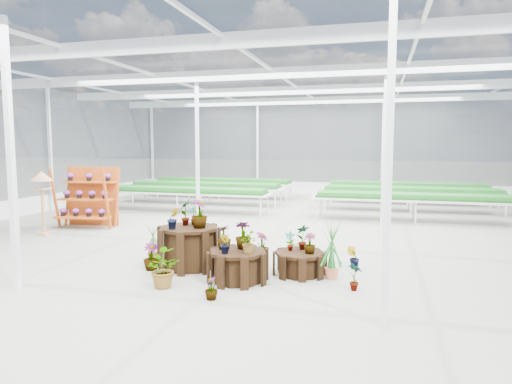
% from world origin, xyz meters
% --- Properties ---
extents(ground_plane, '(24.00, 24.00, 0.00)m').
position_xyz_m(ground_plane, '(0.00, 0.00, 0.00)').
color(ground_plane, gray).
rests_on(ground_plane, ground).
extents(greenhouse_shell, '(18.00, 24.00, 4.50)m').
position_xyz_m(greenhouse_shell, '(0.00, 0.00, 2.25)').
color(greenhouse_shell, white).
rests_on(greenhouse_shell, ground).
extents(steel_frame, '(18.00, 24.00, 4.50)m').
position_xyz_m(steel_frame, '(0.00, 0.00, 2.25)').
color(steel_frame, silver).
rests_on(steel_frame, ground).
extents(nursery_benches, '(16.00, 7.00, 0.84)m').
position_xyz_m(nursery_benches, '(0.00, 7.20, 0.42)').
color(nursery_benches, silver).
rests_on(nursery_benches, ground).
extents(plinth_tall, '(1.39, 1.39, 0.83)m').
position_xyz_m(plinth_tall, '(-0.72, -2.01, 0.41)').
color(plinth_tall, black).
rests_on(plinth_tall, ground).
extents(plinth_mid, '(1.31, 1.31, 0.56)m').
position_xyz_m(plinth_mid, '(0.48, -2.61, 0.28)').
color(plinth_mid, black).
rests_on(plinth_mid, ground).
extents(plinth_low, '(1.20, 1.20, 0.44)m').
position_xyz_m(plinth_low, '(1.48, -1.91, 0.22)').
color(plinth_low, black).
rests_on(plinth_low, ground).
extents(shelf_rack, '(1.78, 1.09, 1.78)m').
position_xyz_m(shelf_rack, '(-5.41, 1.32, 0.89)').
color(shelf_rack, '#9B3F11').
rests_on(shelf_rack, ground).
extents(bird_table, '(0.55, 0.55, 1.74)m').
position_xyz_m(bird_table, '(-5.84, 0.01, 0.87)').
color(bird_table, '#A87853').
rests_on(bird_table, ground).
extents(nursery_plants, '(4.58, 3.25, 1.39)m').
position_xyz_m(nursery_plants, '(0.24, -2.11, 0.53)').
color(nursery_plants, '#195D1E').
rests_on(nursery_plants, ground).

